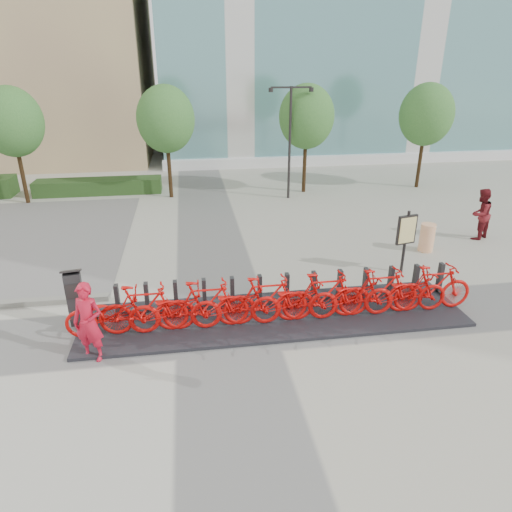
{
  "coord_description": "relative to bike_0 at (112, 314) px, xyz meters",
  "views": [
    {
      "loc": [
        -0.69,
        -9.57,
        6.0
      ],
      "look_at": [
        1.0,
        1.5,
        1.2
      ],
      "focal_mm": 32.0,
      "sensor_mm": 36.0,
      "label": 1
    }
  ],
  "objects": [
    {
      "name": "ground",
      "position": [
        2.6,
        0.05,
        -0.64
      ],
      "size": [
        120.0,
        120.0,
        0.0
      ],
      "primitive_type": "plane",
      "color": "gray"
    },
    {
      "name": "hedge_b",
      "position": [
        -2.4,
        13.25,
        -0.29
      ],
      "size": [
        6.0,
        1.2,
        0.7
      ],
      "primitive_type": "cube",
      "color": "#253F1B",
      "rests_on": "ground"
    },
    {
      "name": "tree_0",
      "position": [
        -5.4,
        12.05,
        2.95
      ],
      "size": [
        2.6,
        2.6,
        5.1
      ],
      "color": "black",
      "rests_on": "ground"
    },
    {
      "name": "tree_1",
      "position": [
        1.1,
        12.05,
        2.95
      ],
      "size": [
        2.6,
        2.6,
        5.1
      ],
      "color": "black",
      "rests_on": "ground"
    },
    {
      "name": "tree_2",
      "position": [
        7.6,
        12.05,
        2.95
      ],
      "size": [
        2.6,
        2.6,
        5.1
      ],
      "color": "black",
      "rests_on": "ground"
    },
    {
      "name": "tree_3",
      "position": [
        13.6,
        12.05,
        2.95
      ],
      "size": [
        2.6,
        2.6,
        5.1
      ],
      "color": "black",
      "rests_on": "ground"
    },
    {
      "name": "streetlamp",
      "position": [
        6.6,
        11.05,
        2.5
      ],
      "size": [
        2.0,
        0.2,
        5.0
      ],
      "color": "black",
      "rests_on": "ground"
    },
    {
      "name": "dock_pad",
      "position": [
        3.9,
        0.35,
        -0.6
      ],
      "size": [
        9.6,
        2.4,
        0.08
      ],
      "primitive_type": "cube",
      "color": "black",
      "rests_on": "ground"
    },
    {
      "name": "dock_rail_posts",
      "position": [
        4.32,
        0.82,
        -0.13
      ],
      "size": [
        8.74,
        0.5,
        0.85
      ],
      "primitive_type": null,
      "color": "#262628",
      "rests_on": "dock_pad"
    },
    {
      "name": "bike_0",
      "position": [
        0.0,
        0.0,
        0.0
      ],
      "size": [
        2.13,
        0.74,
        1.12
      ],
      "primitive_type": "imported",
      "rotation": [
        0.0,
        0.0,
        1.57
      ],
      "color": "red",
      "rests_on": "dock_pad"
    },
    {
      "name": "bike_1",
      "position": [
        0.72,
        0.0,
        0.06
      ],
      "size": [
        2.06,
        0.58,
        1.24
      ],
      "primitive_type": "imported",
      "rotation": [
        0.0,
        0.0,
        1.57
      ],
      "color": "red",
      "rests_on": "dock_pad"
    },
    {
      "name": "bike_2",
      "position": [
        1.44,
        0.0,
        0.0
      ],
      "size": [
        2.13,
        0.74,
        1.12
      ],
      "primitive_type": "imported",
      "rotation": [
        0.0,
        0.0,
        1.57
      ],
      "color": "red",
      "rests_on": "dock_pad"
    },
    {
      "name": "bike_3",
      "position": [
        2.16,
        0.0,
        0.06
      ],
      "size": [
        2.06,
        0.58,
        1.24
      ],
      "primitive_type": "imported",
      "rotation": [
        0.0,
        0.0,
        1.57
      ],
      "color": "red",
      "rests_on": "dock_pad"
    },
    {
      "name": "bike_4",
      "position": [
        2.88,
        0.0,
        0.0
      ],
      "size": [
        2.13,
        0.74,
        1.12
      ],
      "primitive_type": "imported",
      "rotation": [
        0.0,
        0.0,
        1.57
      ],
      "color": "red",
      "rests_on": "dock_pad"
    },
    {
      "name": "bike_5",
      "position": [
        3.6,
        0.0,
        0.06
      ],
      "size": [
        2.06,
        0.58,
        1.24
      ],
      "primitive_type": "imported",
      "rotation": [
        0.0,
        0.0,
        1.57
      ],
      "color": "red",
      "rests_on": "dock_pad"
    },
    {
      "name": "bike_6",
      "position": [
        4.32,
        0.0,
        0.0
      ],
      "size": [
        2.13,
        0.74,
        1.12
      ],
      "primitive_type": "imported",
      "rotation": [
        0.0,
        0.0,
        1.57
      ],
      "color": "red",
      "rests_on": "dock_pad"
    },
    {
      "name": "bike_7",
      "position": [
        5.04,
        0.0,
        0.06
      ],
      "size": [
        2.06,
        0.58,
        1.24
      ],
      "primitive_type": "imported",
      "rotation": [
        0.0,
        0.0,
        1.57
      ],
      "color": "red",
      "rests_on": "dock_pad"
    },
    {
      "name": "bike_8",
      "position": [
        5.76,
        0.0,
        0.0
      ],
      "size": [
        2.13,
        0.74,
        1.12
      ],
      "primitive_type": "imported",
      "rotation": [
        0.0,
        0.0,
        1.57
      ],
      "color": "red",
      "rests_on": "dock_pad"
    },
    {
      "name": "bike_9",
      "position": [
        6.48,
        0.0,
        0.06
      ],
      "size": [
        2.06,
        0.58,
        1.24
      ],
      "primitive_type": "imported",
      "rotation": [
        0.0,
        0.0,
        1.57
      ],
      "color": "red",
      "rests_on": "dock_pad"
    },
    {
      "name": "bike_10",
      "position": [
        7.2,
        0.0,
        0.0
      ],
      "size": [
        2.13,
        0.74,
        1.12
      ],
      "primitive_type": "imported",
      "rotation": [
        0.0,
        0.0,
        1.57
      ],
      "color": "red",
      "rests_on": "dock_pad"
    },
    {
      "name": "bike_11",
      "position": [
        7.92,
        0.0,
        0.06
      ],
      "size": [
        2.06,
        0.58,
        1.24
      ],
      "primitive_type": "imported",
      "rotation": [
        0.0,
        0.0,
        1.57
      ],
      "color": "red",
      "rests_on": "dock_pad"
    },
    {
      "name": "kiosk",
      "position": [
        -0.92,
        0.67,
        0.15
      ],
      "size": [
        0.51,
        0.45,
        1.48
      ],
      "rotation": [
        0.0,
        0.0,
        0.16
      ],
      "color": "#262628",
      "rests_on": "dock_pad"
    },
    {
      "name": "worker_red",
      "position": [
        -0.35,
        -0.77,
        0.27
      ],
      "size": [
        0.77,
        0.63,
        1.81
      ],
      "primitive_type": "imported",
      "rotation": [
        0.0,
        0.0,
        -0.34
      ],
      "color": "red",
      "rests_on": "ground"
    },
    {
      "name": "pedestrian",
      "position": [
        12.26,
        4.74,
        0.29
      ],
      "size": [
        1.13,
        1.05,
        1.86
      ],
      "primitive_type": "imported",
      "rotation": [
        0.0,
        0.0,
        3.63
      ],
      "color": "maroon",
      "rests_on": "ground"
    },
    {
      "name": "construction_barrel",
      "position": [
        9.84,
        3.91,
        -0.16
      ],
      "size": [
        0.5,
        0.5,
        0.96
      ],
      "primitive_type": "cylinder",
      "rotation": [
        0.0,
        0.0,
        0.0
      ],
      "color": "orange",
      "rests_on": "ground"
    },
    {
      "name": "map_sign",
      "position": [
        8.27,
        2.4,
        0.66
      ],
      "size": [
        0.65,
        0.24,
        1.97
      ],
      "rotation": [
        0.0,
        0.0,
        0.22
      ],
      "color": "black",
      "rests_on": "ground"
    }
  ]
}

